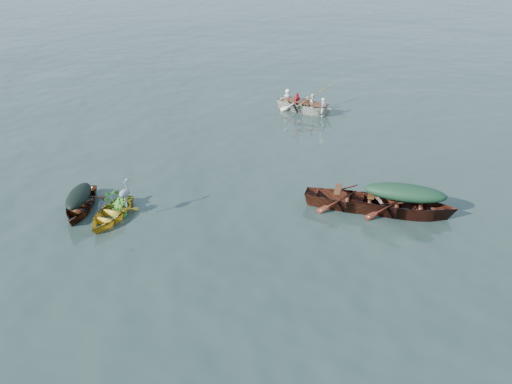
% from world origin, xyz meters
% --- Properties ---
extents(ground, '(140.00, 140.00, 0.00)m').
position_xyz_m(ground, '(0.00, 0.00, 0.00)').
color(ground, '#2B3C37').
rests_on(ground, ground).
extents(yellow_dinghy, '(1.95, 2.97, 0.71)m').
position_xyz_m(yellow_dinghy, '(-3.14, -0.90, 0.00)').
color(yellow_dinghy, gold).
rests_on(yellow_dinghy, ground).
extents(dark_covered_boat, '(2.72, 3.26, 0.75)m').
position_xyz_m(dark_covered_boat, '(-4.37, -1.03, 0.00)').
color(dark_covered_boat, '#4C2711').
rests_on(dark_covered_boat, ground).
extents(green_tarp_boat, '(4.72, 2.68, 1.06)m').
position_xyz_m(green_tarp_boat, '(4.39, 4.18, 0.00)').
color(green_tarp_boat, '#461910').
rests_on(green_tarp_boat, ground).
extents(open_wooden_boat, '(4.55, 2.52, 1.01)m').
position_xyz_m(open_wooden_boat, '(2.93, 3.73, 0.00)').
color(open_wooden_boat, '#5E2517').
rests_on(open_wooden_boat, ground).
extents(rowed_boat, '(4.32, 1.51, 1.01)m').
position_xyz_m(rowed_boat, '(-2.85, 11.52, 0.00)').
color(rowed_boat, white).
rests_on(rowed_boat, ground).
extents(dark_tarp_cover, '(1.50, 1.79, 0.40)m').
position_xyz_m(dark_tarp_cover, '(-4.37, -1.03, 0.57)').
color(dark_tarp_cover, black).
rests_on(dark_tarp_cover, dark_covered_boat).
extents(green_tarp_cover, '(2.60, 1.47, 0.52)m').
position_xyz_m(green_tarp_cover, '(4.39, 4.18, 0.79)').
color(green_tarp_cover, '#153521').
rests_on(green_tarp_cover, green_tarp_boat).
extents(thwart_benches, '(2.31, 1.39, 0.04)m').
position_xyz_m(thwart_benches, '(2.93, 3.73, 0.53)').
color(thwart_benches, '#4A2511').
rests_on(thwart_benches, open_wooden_boat).
extents(heron, '(0.39, 0.47, 0.92)m').
position_xyz_m(heron, '(-2.63, -0.69, 0.82)').
color(heron, '#999DA1').
rests_on(heron, yellow_dinghy).
extents(dinghy_weeds, '(0.94, 1.07, 0.60)m').
position_xyz_m(dinghy_weeds, '(-3.28, -0.37, 0.66)').
color(dinghy_weeds, '#3A751E').
rests_on(dinghy_weeds, yellow_dinghy).
extents(rowers, '(3.03, 1.31, 0.76)m').
position_xyz_m(rowers, '(-2.85, 11.52, 0.89)').
color(rowers, silver).
rests_on(rowers, rowed_boat).
extents(oars, '(0.74, 2.63, 0.06)m').
position_xyz_m(oars, '(-2.85, 11.52, 0.54)').
color(oars, olive).
rests_on(oars, rowed_boat).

